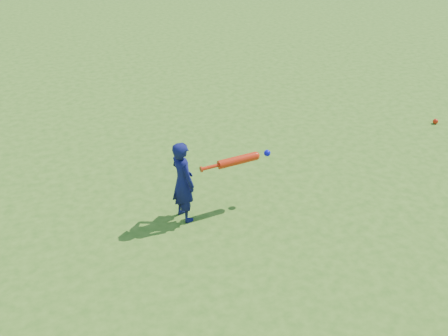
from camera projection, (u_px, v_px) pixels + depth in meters
name	position (u px, v px, depth m)	size (l,w,h in m)	color
ground	(226.00, 196.00, 6.07)	(80.00, 80.00, 0.00)	#386718
child	(183.00, 182.00, 5.46)	(0.35, 0.23, 0.97)	#0E1145
ground_ball_red	(435.00, 121.00, 7.75)	(0.08, 0.08, 0.08)	red
bat_swing	(240.00, 160.00, 5.60)	(0.87, 0.19, 0.10)	red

